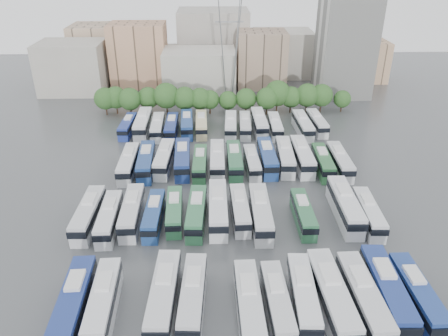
{
  "coord_description": "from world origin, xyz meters",
  "views": [
    {
      "loc": [
        -2.1,
        -62.16,
        38.63
      ],
      "look_at": [
        -0.42,
        6.43,
        3.0
      ],
      "focal_mm": 35.0,
      "sensor_mm": 36.0,
      "label": 1
    }
  ],
  "objects_px": {
    "bus_r1_s10": "(303,213)",
    "bus_r3_s13": "(317,123)",
    "bus_r3_s12": "(303,125)",
    "bus_r0_s9": "(303,296)",
    "bus_r3_s7": "(231,125)",
    "bus_r1_s0": "(89,214)",
    "bus_r2_s4": "(182,159)",
    "bus_r1_s4": "(174,211)",
    "bus_r0_s12": "(387,290)",
    "bus_r1_s1": "(109,218)",
    "electricity_pylon": "(229,32)",
    "bus_r1_s6": "(218,208)",
    "bus_r3_s2": "(158,127)",
    "bus_r3_s5": "(201,124)",
    "bus_r0_s8": "(277,303)",
    "bus_r2_s13": "(340,161)",
    "bus_r0_s4": "(164,295)",
    "bus_r3_s9": "(259,122)",
    "bus_r1_s5": "(196,212)",
    "bus_r2_s2": "(146,161)",
    "bus_r3_s8": "(245,125)",
    "bus_r1_s2": "(132,211)",
    "bus_r2_s8": "(252,162)",
    "bus_r3_s0": "(128,126)",
    "bus_r2_s9": "(267,157)",
    "bus_r2_s12": "(323,162)",
    "bus_r0_s5": "(193,296)",
    "bus_r0_s13": "(417,294)",
    "bus_r2_s5": "(200,163)",
    "bus_r3_s1": "(143,123)",
    "bus_r0_s10": "(332,296)",
    "bus_r1_s8": "(261,213)",
    "bus_r2_s1": "(129,163)",
    "bus_r3_s4": "(187,124)",
    "bus_r3_s10": "(275,126)",
    "bus_r1_s3": "(154,215)",
    "bus_r0_s2": "(103,302)",
    "bus_r1_s13": "(368,213)",
    "bus_r3_s3": "(172,127)",
    "bus_r2_s11": "(302,156)",
    "bus_r0_s7": "(249,305)",
    "bus_r1_s12": "(345,205)",
    "bus_r2_s10": "(285,156)",
    "bus_r2_s7": "(234,160)"
  },
  "relations": [
    {
      "from": "bus_r2_s10",
      "to": "bus_r2_s5",
      "type": "bearing_deg",
      "value": -170.0
    },
    {
      "from": "bus_r0_s2",
      "to": "bus_r3_s10",
      "type": "bearing_deg",
      "value": 61.07
    },
    {
      "from": "bus_r1_s5",
      "to": "bus_r2_s2",
      "type": "distance_m",
      "value": 20.24
    },
    {
      "from": "bus_r1_s5",
      "to": "bus_r2_s2",
      "type": "relative_size",
      "value": 0.95
    },
    {
      "from": "bus_r0_s9",
      "to": "bus_r3_s8",
      "type": "xyz_separation_m",
      "value": [
        -3.19,
        53.85,
        -0.11
      ]
    },
    {
      "from": "bus_r0_s9",
      "to": "bus_r3_s7",
      "type": "bearing_deg",
      "value": 99.48
    },
    {
      "from": "bus_r0_s13",
      "to": "bus_r2_s4",
      "type": "distance_m",
      "value": 47.13
    },
    {
      "from": "bus_r3_s0",
      "to": "bus_r3_s5",
      "type": "xyz_separation_m",
      "value": [
        16.65,
        0.34,
        0.12
      ]
    },
    {
      "from": "bus_r2_s5",
      "to": "bus_r3_s1",
      "type": "bearing_deg",
      "value": 125.01
    },
    {
      "from": "bus_r0_s9",
      "to": "bus_r1_s2",
      "type": "xyz_separation_m",
      "value": [
        -22.97,
        18.48,
        0.03
      ]
    },
    {
      "from": "bus_r0_s8",
      "to": "bus_r2_s13",
      "type": "bearing_deg",
      "value": 62.93
    },
    {
      "from": "electricity_pylon",
      "to": "bus_r0_s4",
      "type": "xyz_separation_m",
      "value": [
        -10.17,
        -73.69,
        -16.65
      ]
    },
    {
      "from": "bus_r1_s4",
      "to": "bus_r2_s1",
      "type": "bearing_deg",
      "value": 118.43
    },
    {
      "from": "bus_r1_s4",
      "to": "bus_r2_s5",
      "type": "distance_m",
      "value": 16.52
    },
    {
      "from": "bus_r0_s8",
      "to": "bus_r0_s12",
      "type": "relative_size",
      "value": 0.86
    },
    {
      "from": "bus_r3_s1",
      "to": "bus_r3_s10",
      "type": "bearing_deg",
      "value": -3.56
    },
    {
      "from": "electricity_pylon",
      "to": "bus_r1_s6",
      "type": "height_order",
      "value": "electricity_pylon"
    },
    {
      "from": "bus_r3_s3",
      "to": "bus_r3_s9",
      "type": "height_order",
      "value": "bus_r3_s9"
    },
    {
      "from": "bus_r1_s2",
      "to": "bus_r2_s8",
      "type": "height_order",
      "value": "bus_r1_s2"
    },
    {
      "from": "bus_r2_s9",
      "to": "bus_r2_s12",
      "type": "xyz_separation_m",
      "value": [
        10.31,
        -1.98,
        -0.17
      ]
    },
    {
      "from": "bus_r3_s8",
      "to": "bus_r2_s12",
      "type": "bearing_deg",
      "value": -52.5
    },
    {
      "from": "bus_r1_s3",
      "to": "bus_r1_s10",
      "type": "bearing_deg",
      "value": 0.44
    },
    {
      "from": "bus_r0_s7",
      "to": "bus_r3_s5",
      "type": "relative_size",
      "value": 1.07
    },
    {
      "from": "bus_r1_s5",
      "to": "bus_r3_s4",
      "type": "height_order",
      "value": "bus_r3_s4"
    },
    {
      "from": "bus_r1_s8",
      "to": "bus_r3_s1",
      "type": "height_order",
      "value": "bus_r3_s1"
    },
    {
      "from": "bus_r0_s5",
      "to": "bus_r3_s9",
      "type": "relative_size",
      "value": 0.96
    },
    {
      "from": "bus_r1_s10",
      "to": "bus_r3_s2",
      "type": "xyz_separation_m",
      "value": [
        -26.19,
        35.64,
        0.1
      ]
    },
    {
      "from": "electricity_pylon",
      "to": "bus_r2_s5",
      "type": "relative_size",
      "value": 2.97
    },
    {
      "from": "bus_r3_s8",
      "to": "bus_r0_s2",
      "type": "bearing_deg",
      "value": -107.76
    },
    {
      "from": "bus_r0_s5",
      "to": "bus_r0_s13",
      "type": "bearing_deg",
      "value": 1.96
    },
    {
      "from": "bus_r0_s4",
      "to": "bus_r3_s9",
      "type": "height_order",
      "value": "bus_r0_s4"
    },
    {
      "from": "bus_r1_s0",
      "to": "bus_r1_s5",
      "type": "bearing_deg",
      "value": 0.99
    },
    {
      "from": "bus_r3_s9",
      "to": "bus_r3_s10",
      "type": "height_order",
      "value": "bus_r3_s9"
    },
    {
      "from": "bus_r3_s2",
      "to": "bus_r3_s5",
      "type": "xyz_separation_m",
      "value": [
        9.8,
        1.29,
        0.0
      ]
    },
    {
      "from": "bus_r1_s0",
      "to": "bus_r3_s0",
      "type": "xyz_separation_m",
      "value": [
        -0.29,
        36.3,
        -0.24
      ]
    },
    {
      "from": "bus_r3_s2",
      "to": "bus_r3_s13",
      "type": "relative_size",
      "value": 0.99
    },
    {
      "from": "bus_r0_s10",
      "to": "bus_r2_s4",
      "type": "relative_size",
      "value": 1.06
    },
    {
      "from": "bus_r1_s13",
      "to": "bus_r3_s3",
      "type": "distance_m",
      "value": 48.68
    },
    {
      "from": "bus_r1_s10",
      "to": "bus_r3_s9",
      "type": "distance_m",
      "value": 37.33
    },
    {
      "from": "bus_r3_s1",
      "to": "bus_r3_s9",
      "type": "bearing_deg",
      "value": -0.42
    },
    {
      "from": "bus_r3_s12",
      "to": "bus_r3_s13",
      "type": "distance_m",
      "value": 3.92
    },
    {
      "from": "bus_r1_s0",
      "to": "bus_r1_s12",
      "type": "relative_size",
      "value": 0.91
    },
    {
      "from": "bus_r1_s10",
      "to": "bus_r3_s13",
      "type": "height_order",
      "value": "bus_r3_s13"
    },
    {
      "from": "bus_r1_s5",
      "to": "bus_r2_s7",
      "type": "distance_m",
      "value": 19.02
    },
    {
      "from": "bus_r3_s8",
      "to": "bus_r3_s9",
      "type": "height_order",
      "value": "bus_r3_s9"
    },
    {
      "from": "bus_r0_s4",
      "to": "bus_r2_s11",
      "type": "relative_size",
      "value": 1.0
    },
    {
      "from": "bus_r0_s12",
      "to": "bus_r1_s1",
      "type": "distance_m",
      "value": 39.7
    },
    {
      "from": "bus_r1_s0",
      "to": "bus_r2_s4",
      "type": "bearing_deg",
      "value": 55.27
    },
    {
      "from": "bus_r1_s4",
      "to": "bus_r2_s4",
      "type": "distance_m",
      "value": 17.62
    },
    {
      "from": "bus_r2_s1",
      "to": "bus_r2_s13",
      "type": "relative_size",
      "value": 1.02
    }
  ]
}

